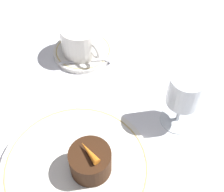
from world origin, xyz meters
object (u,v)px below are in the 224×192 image
(dinner_plate, at_px, (77,168))
(wine_glass, at_px, (185,94))
(dessert_cake, at_px, (91,161))
(coffee_cup, at_px, (81,39))

(dinner_plate, bearing_deg, wine_glass, 82.25)
(dinner_plate, distance_m, dessert_cake, 0.04)
(wine_glass, bearing_deg, coffee_cup, -170.84)
(dessert_cake, bearing_deg, wine_glass, 86.51)
(dinner_plate, relative_size, dessert_cake, 3.75)
(wine_glass, bearing_deg, dinner_plate, -97.75)
(coffee_cup, distance_m, wine_glass, 0.27)
(coffee_cup, xyz_separation_m, dessert_cake, (0.26, -0.15, -0.01))
(coffee_cup, height_order, wine_glass, wine_glass)
(coffee_cup, xyz_separation_m, wine_glass, (0.27, 0.04, 0.03))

